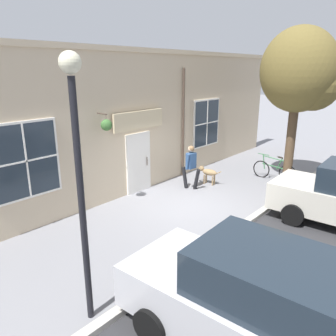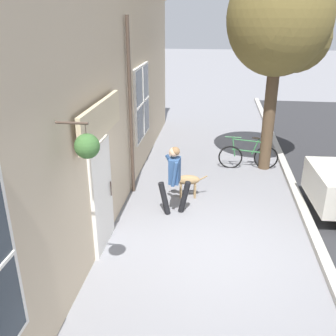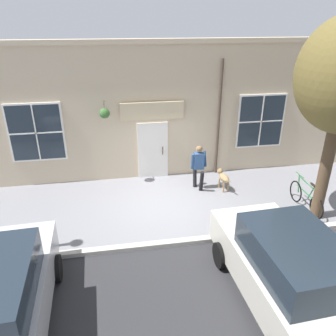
{
  "view_description": "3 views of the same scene",
  "coord_description": "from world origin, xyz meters",
  "px_view_note": "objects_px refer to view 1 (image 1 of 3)",
  "views": [
    {
      "loc": [
        5.84,
        -7.64,
        4.2
      ],
      "look_at": [
        -1.39,
        0.61,
        0.86
      ],
      "focal_mm": 35.0,
      "sensor_mm": 36.0,
      "label": 1
    },
    {
      "loc": [
        -0.12,
        -6.19,
        4.24
      ],
      "look_at": [
        -1.14,
        1.71,
        0.95
      ],
      "focal_mm": 40.0,
      "sensor_mm": 36.0,
      "label": 2
    },
    {
      "loc": [
        8.89,
        -1.4,
        5.47
      ],
      "look_at": [
        -1.01,
        0.29,
        0.84
      ],
      "focal_mm": 35.0,
      "sensor_mm": 36.0,
      "label": 3
    }
  ],
  "objects_px": {
    "street_tree_by_curb": "(302,74)",
    "street_lamp": "(78,156)",
    "leaning_bicycle": "(274,170)",
    "parked_car_nearest_curb": "(261,305)",
    "dog_on_leash": "(208,172)",
    "pedestrian_walking": "(191,163)"
  },
  "relations": [
    {
      "from": "pedestrian_walking",
      "to": "leaning_bicycle",
      "type": "relative_size",
      "value": 0.92
    },
    {
      "from": "street_tree_by_curb",
      "to": "leaning_bicycle",
      "type": "height_order",
      "value": "street_tree_by_curb"
    },
    {
      "from": "dog_on_leash",
      "to": "leaning_bicycle",
      "type": "distance_m",
      "value": 2.7
    },
    {
      "from": "pedestrian_walking",
      "to": "dog_on_leash",
      "type": "bearing_deg",
      "value": 77.92
    },
    {
      "from": "parked_car_nearest_curb",
      "to": "street_lamp",
      "type": "distance_m",
      "value": 3.5
    },
    {
      "from": "street_tree_by_curb",
      "to": "street_lamp",
      "type": "height_order",
      "value": "street_tree_by_curb"
    },
    {
      "from": "street_tree_by_curb",
      "to": "street_lamp",
      "type": "distance_m",
      "value": 9.46
    },
    {
      "from": "street_tree_by_curb",
      "to": "pedestrian_walking",
      "type": "bearing_deg",
      "value": -128.32
    },
    {
      "from": "dog_on_leash",
      "to": "street_lamp",
      "type": "relative_size",
      "value": 0.22
    },
    {
      "from": "parked_car_nearest_curb",
      "to": "street_lamp",
      "type": "xyz_separation_m",
      "value": [
        -2.56,
        -1.22,
        2.06
      ]
    },
    {
      "from": "leaning_bicycle",
      "to": "parked_car_nearest_curb",
      "type": "bearing_deg",
      "value": -67.56
    },
    {
      "from": "parked_car_nearest_curb",
      "to": "pedestrian_walking",
      "type": "bearing_deg",
      "value": 135.54
    },
    {
      "from": "leaning_bicycle",
      "to": "street_tree_by_curb",
      "type": "bearing_deg",
      "value": 12.79
    },
    {
      "from": "dog_on_leash",
      "to": "leaning_bicycle",
      "type": "bearing_deg",
      "value": 51.9
    },
    {
      "from": "pedestrian_walking",
      "to": "street_tree_by_curb",
      "type": "distance_m",
      "value": 5.0
    },
    {
      "from": "dog_on_leash",
      "to": "leaning_bicycle",
      "type": "xyz_separation_m",
      "value": [
        1.67,
        2.12,
        -0.08
      ]
    },
    {
      "from": "street_tree_by_curb",
      "to": "parked_car_nearest_curb",
      "type": "relative_size",
      "value": 1.29
    },
    {
      "from": "pedestrian_walking",
      "to": "parked_car_nearest_curb",
      "type": "height_order",
      "value": "parked_car_nearest_curb"
    },
    {
      "from": "street_tree_by_curb",
      "to": "street_lamp",
      "type": "bearing_deg",
      "value": -89.08
    },
    {
      "from": "leaning_bicycle",
      "to": "parked_car_nearest_curb",
      "type": "xyz_separation_m",
      "value": [
        3.32,
        -8.04,
        0.5
      ]
    },
    {
      "from": "leaning_bicycle",
      "to": "street_lamp",
      "type": "xyz_separation_m",
      "value": [
        0.76,
        -9.26,
        2.56
      ]
    },
    {
      "from": "leaning_bicycle",
      "to": "street_lamp",
      "type": "relative_size",
      "value": 0.39
    }
  ]
}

